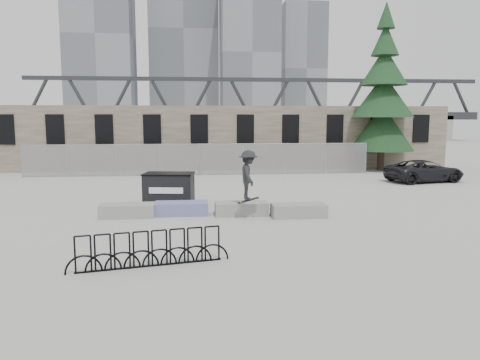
{
  "coord_description": "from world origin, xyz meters",
  "views": [
    {
      "loc": [
        -0.55,
        -17.5,
        3.65
      ],
      "look_at": [
        1.28,
        0.13,
        1.3
      ],
      "focal_mm": 35.0,
      "sensor_mm": 36.0,
      "label": 1
    }
  ],
  "objects_px": {
    "dumpster": "(169,189)",
    "planter_offset": "(299,210)",
    "planter_center_right": "(241,208)",
    "spruce_tree": "(383,100)",
    "planter_center_left": "(182,208)",
    "planter_far_left": "(127,210)",
    "suv": "(425,171)",
    "skateboarder": "(248,175)",
    "bike_rack": "(150,249)"
  },
  "relations": [
    {
      "from": "planter_offset",
      "to": "dumpster",
      "type": "bearing_deg",
      "value": 148.67
    },
    {
      "from": "bike_rack",
      "to": "spruce_tree",
      "type": "bearing_deg",
      "value": 54.8
    },
    {
      "from": "suv",
      "to": "skateboarder",
      "type": "height_order",
      "value": "skateboarder"
    },
    {
      "from": "planter_far_left",
      "to": "dumpster",
      "type": "height_order",
      "value": "dumpster"
    },
    {
      "from": "planter_far_left",
      "to": "suv",
      "type": "distance_m",
      "value": 17.71
    },
    {
      "from": "planter_center_left",
      "to": "suv",
      "type": "distance_m",
      "value": 15.87
    },
    {
      "from": "planter_far_left",
      "to": "bike_rack",
      "type": "bearing_deg",
      "value": -77.34
    },
    {
      "from": "planter_far_left",
      "to": "dumpster",
      "type": "distance_m",
      "value": 2.77
    },
    {
      "from": "suv",
      "to": "skateboarder",
      "type": "xyz_separation_m",
      "value": [
        -11.32,
        -8.88,
        0.98
      ]
    },
    {
      "from": "skateboarder",
      "to": "bike_rack",
      "type": "bearing_deg",
      "value": 147.86
    },
    {
      "from": "planter_center_right",
      "to": "spruce_tree",
      "type": "height_order",
      "value": "spruce_tree"
    },
    {
      "from": "planter_center_left",
      "to": "suv",
      "type": "bearing_deg",
      "value": 29.86
    },
    {
      "from": "planter_center_left",
      "to": "planter_center_right",
      "type": "distance_m",
      "value": 2.28
    },
    {
      "from": "spruce_tree",
      "to": "bike_rack",
      "type": "bearing_deg",
      "value": -125.2
    },
    {
      "from": "bike_rack",
      "to": "spruce_tree",
      "type": "distance_m",
      "value": 25.28
    },
    {
      "from": "planter_center_left",
      "to": "skateboarder",
      "type": "bearing_deg",
      "value": -21.99
    },
    {
      "from": "planter_center_right",
      "to": "skateboarder",
      "type": "xyz_separation_m",
      "value": [
        0.17,
        -0.73,
        1.34
      ]
    },
    {
      "from": "planter_far_left",
      "to": "suv",
      "type": "relative_size",
      "value": 0.44
    },
    {
      "from": "suv",
      "to": "skateboarder",
      "type": "relative_size",
      "value": 2.35
    },
    {
      "from": "planter_offset",
      "to": "dumpster",
      "type": "distance_m",
      "value": 5.76
    },
    {
      "from": "spruce_tree",
      "to": "skateboarder",
      "type": "height_order",
      "value": "spruce_tree"
    },
    {
      "from": "planter_offset",
      "to": "skateboarder",
      "type": "distance_m",
      "value": 2.34
    },
    {
      "from": "planter_far_left",
      "to": "dumpster",
      "type": "relative_size",
      "value": 0.9
    },
    {
      "from": "suv",
      "to": "planter_center_left",
      "type": "bearing_deg",
      "value": 108.68
    },
    {
      "from": "bike_rack",
      "to": "suv",
      "type": "distance_m",
      "value": 20.18
    },
    {
      "from": "planter_center_right",
      "to": "planter_offset",
      "type": "xyz_separation_m",
      "value": [
        2.08,
        -0.6,
        0.0
      ]
    },
    {
      "from": "planter_offset",
      "to": "suv",
      "type": "distance_m",
      "value": 12.86
    },
    {
      "from": "planter_offset",
      "to": "planter_center_left",
      "type": "bearing_deg",
      "value": 168.88
    },
    {
      "from": "planter_far_left",
      "to": "planter_offset",
      "type": "bearing_deg",
      "value": -5.89
    },
    {
      "from": "bike_rack",
      "to": "planter_center_left",
      "type": "bearing_deg",
      "value": 84.16
    },
    {
      "from": "planter_offset",
      "to": "bike_rack",
      "type": "xyz_separation_m",
      "value": [
        -4.98,
        -5.39,
        0.17
      ]
    },
    {
      "from": "planter_center_left",
      "to": "dumpster",
      "type": "xyz_separation_m",
      "value": [
        -0.56,
        2.14,
        0.42
      ]
    },
    {
      "from": "bike_rack",
      "to": "suv",
      "type": "bearing_deg",
      "value": 44.48
    },
    {
      "from": "planter_far_left",
      "to": "skateboarder",
      "type": "distance_m",
      "value": 4.7
    },
    {
      "from": "planter_center_right",
      "to": "spruce_tree",
      "type": "xyz_separation_m",
      "value": [
        11.43,
        14.34,
        4.66
      ]
    },
    {
      "from": "planter_offset",
      "to": "spruce_tree",
      "type": "relative_size",
      "value": 0.17
    },
    {
      "from": "planter_far_left",
      "to": "spruce_tree",
      "type": "xyz_separation_m",
      "value": [
        15.7,
        14.29,
        4.66
      ]
    },
    {
      "from": "skateboarder",
      "to": "planter_center_right",
      "type": "bearing_deg",
      "value": 11.43
    },
    {
      "from": "planter_center_left",
      "to": "planter_center_right",
      "type": "relative_size",
      "value": 1.0
    },
    {
      "from": "planter_offset",
      "to": "skateboarder",
      "type": "bearing_deg",
      "value": -176.05
    },
    {
      "from": "dumpster",
      "to": "skateboarder",
      "type": "xyz_separation_m",
      "value": [
        3.0,
        -3.12,
        0.92
      ]
    },
    {
      "from": "dumpster",
      "to": "bike_rack",
      "type": "distance_m",
      "value": 8.38
    },
    {
      "from": "planter_offset",
      "to": "dumpster",
      "type": "relative_size",
      "value": 0.9
    },
    {
      "from": "planter_offset",
      "to": "suv",
      "type": "xyz_separation_m",
      "value": [
        9.41,
        8.75,
        0.37
      ]
    },
    {
      "from": "planter_center_right",
      "to": "bike_rack",
      "type": "relative_size",
      "value": 0.5
    },
    {
      "from": "dumpster",
      "to": "suv",
      "type": "xyz_separation_m",
      "value": [
        14.32,
        5.76,
        -0.06
      ]
    },
    {
      "from": "dumpster",
      "to": "skateboarder",
      "type": "height_order",
      "value": "skateboarder"
    },
    {
      "from": "planter_center_left",
      "to": "spruce_tree",
      "type": "bearing_deg",
      "value": 45.8
    },
    {
      "from": "bike_rack",
      "to": "skateboarder",
      "type": "height_order",
      "value": "skateboarder"
    },
    {
      "from": "dumpster",
      "to": "planter_offset",
      "type": "bearing_deg",
      "value": -22.74
    }
  ]
}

